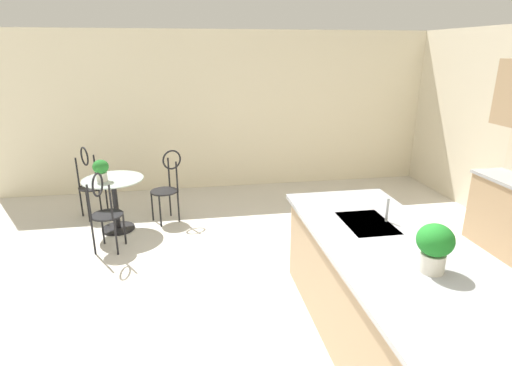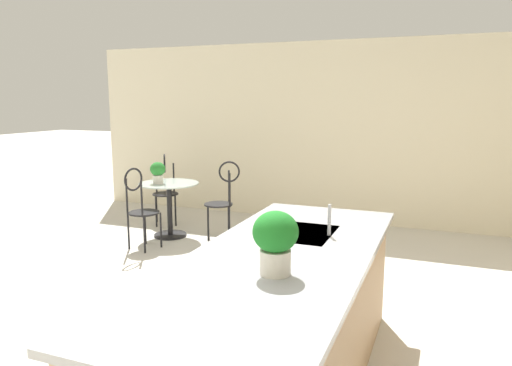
# 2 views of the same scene
# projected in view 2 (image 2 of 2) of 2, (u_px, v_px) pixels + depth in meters

# --- Properties ---
(ground_plane) EXTENTS (40.00, 40.00, 0.00)m
(ground_plane) POSITION_uv_depth(u_px,v_px,m) (185.00, 347.00, 3.67)
(ground_plane) COLOR beige
(wall_left_window) EXTENTS (0.12, 7.80, 2.70)m
(wall_left_window) POSITION_uv_depth(u_px,v_px,m) (324.00, 133.00, 7.34)
(wall_left_window) COLOR beige
(wall_left_window) RESTS_ON ground
(kitchen_island) EXTENTS (2.80, 1.06, 0.92)m
(kitchen_island) POSITION_uv_depth(u_px,v_px,m) (278.00, 326.00, 3.01)
(kitchen_island) COLOR tan
(kitchen_island) RESTS_ON ground
(bistro_table) EXTENTS (0.80, 0.80, 0.74)m
(bistro_table) POSITION_uv_depth(u_px,v_px,m) (170.00, 204.00, 6.56)
(bistro_table) COLOR black
(bistro_table) RESTS_ON ground
(chair_near_window) EXTENTS (0.52, 0.52, 1.04)m
(chair_near_window) POSITION_uv_depth(u_px,v_px,m) (165.00, 186.00, 7.23)
(chair_near_window) COLOR black
(chair_near_window) RESTS_ON ground
(chair_by_island) EXTENTS (0.51, 0.45, 1.04)m
(chair_by_island) POSITION_uv_depth(u_px,v_px,m) (140.00, 205.00, 5.95)
(chair_by_island) COLOR black
(chair_by_island) RESTS_ON ground
(chair_toward_desk) EXTENTS (0.51, 0.52, 1.04)m
(chair_toward_desk) POSITION_uv_depth(u_px,v_px,m) (223.00, 196.00, 6.47)
(chair_toward_desk) COLOR black
(chair_toward_desk) RESTS_ON ground
(sink_faucet) EXTENTS (0.02, 0.02, 0.22)m
(sink_faucet) POSITION_uv_depth(u_px,v_px,m) (329.00, 220.00, 3.35)
(sink_faucet) COLOR #B2B5BA
(sink_faucet) RESTS_ON kitchen_island
(potted_plant_on_table) EXTENTS (0.20, 0.20, 0.29)m
(potted_plant_on_table) POSITION_uv_depth(u_px,v_px,m) (158.00, 171.00, 6.45)
(potted_plant_on_table) COLOR beige
(potted_plant_on_table) RESTS_ON bistro_table
(potted_plant_counter_near) EXTENTS (0.25, 0.25, 0.35)m
(potted_plant_counter_near) POSITION_uv_depth(u_px,v_px,m) (275.00, 238.00, 2.59)
(potted_plant_counter_near) COLOR beige
(potted_plant_counter_near) RESTS_ON kitchen_island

